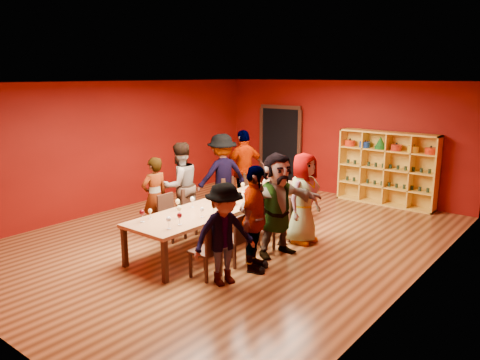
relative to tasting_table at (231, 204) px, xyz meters
name	(u,v)px	position (x,y,z in m)	size (l,w,h in m)	color
room_shell	(230,163)	(0.00, 0.00, 0.80)	(7.10, 9.10, 3.04)	#5B3218
tasting_table	(231,204)	(0.00, 0.00, 0.00)	(1.10, 4.50, 0.75)	#AD7448
doorway	(281,147)	(-1.80, 4.43, 0.42)	(1.40, 0.17, 2.30)	black
shelving_unit	(387,165)	(1.40, 4.32, 0.28)	(2.40, 0.40, 1.80)	gold
chair_person_left_1	(170,214)	(-0.91, -0.76, -0.20)	(0.42, 0.42, 0.89)	black
person_left_1	(155,196)	(-1.32, -0.76, 0.09)	(0.58, 0.42, 1.58)	#141C38
chair_person_left_2	(193,207)	(-0.91, -0.11, -0.20)	(0.42, 0.42, 0.89)	black
person_left_2	(180,185)	(-1.26, -0.11, 0.20)	(0.88, 0.48, 1.80)	pink
chair_person_left_3	(231,195)	(-0.91, 1.12, -0.20)	(0.42, 0.42, 0.89)	black
person_left_3	(222,175)	(-1.18, 1.12, 0.23)	(1.20, 0.50, 1.86)	#C88694
chair_person_left_4	(253,189)	(-0.91, 1.91, -0.20)	(0.42, 0.42, 0.89)	black
person_left_4	(244,169)	(-1.16, 1.91, 0.24)	(1.10, 0.50, 1.88)	#131936
chair_person_right_0	(209,248)	(0.91, -1.62, -0.20)	(0.42, 0.42, 0.89)	black
person_right_0	(224,234)	(1.22, -1.62, 0.10)	(1.03, 0.42, 1.59)	#535359
chair_person_right_1	(237,237)	(0.91, -0.93, -0.20)	(0.42, 0.42, 0.89)	black
person_right_1	(255,219)	(1.28, -0.93, 0.18)	(1.03, 0.47, 1.75)	#C08186
chair_person_right_2	(265,225)	(0.91, -0.13, -0.20)	(0.42, 0.42, 0.89)	black
person_right_2	(277,205)	(1.17, -0.13, 0.22)	(1.71, 0.49, 1.84)	silver
chair_person_right_3	(290,214)	(0.91, 0.71, -0.20)	(0.42, 0.42, 0.89)	black
person_right_3	(304,198)	(1.20, 0.71, 0.17)	(0.85, 0.46, 1.73)	beige
wine_glass_0	(269,190)	(0.36, 0.76, 0.20)	(0.08, 0.08, 0.20)	white
wine_glass_1	(213,193)	(-0.32, -0.15, 0.20)	(0.08, 0.08, 0.21)	white
wine_glass_2	(142,213)	(-0.32, -1.91, 0.21)	(0.09, 0.09, 0.22)	white
wine_glass_3	(192,200)	(-0.29, -0.75, 0.20)	(0.08, 0.08, 0.20)	white
wine_glass_4	(169,220)	(0.29, -1.88, 0.20)	(0.08, 0.08, 0.21)	white
wine_glass_5	(202,210)	(0.27, -1.09, 0.18)	(0.07, 0.07, 0.18)	white
wine_glass_6	(179,209)	(0.00, -1.37, 0.21)	(0.09, 0.09, 0.22)	white
wine_glass_7	(245,196)	(0.33, 0.05, 0.21)	(0.09, 0.09, 0.22)	white
wine_glass_8	(296,181)	(0.37, 1.77, 0.20)	(0.08, 0.08, 0.21)	white
wine_glass_9	(247,191)	(0.13, 0.34, 0.21)	(0.09, 0.09, 0.22)	white
wine_glass_10	(179,216)	(0.27, -1.63, 0.20)	(0.08, 0.08, 0.21)	white
wine_glass_11	(242,197)	(0.30, -0.02, 0.20)	(0.08, 0.08, 0.20)	white
wine_glass_12	(216,198)	(-0.04, -0.38, 0.20)	(0.08, 0.08, 0.20)	white
wine_glass_13	(214,207)	(0.33, -0.87, 0.20)	(0.08, 0.08, 0.20)	white
wine_glass_14	(217,191)	(-0.35, 0.01, 0.19)	(0.08, 0.08, 0.20)	white
wine_glass_15	(178,202)	(-0.37, -1.05, 0.20)	(0.08, 0.08, 0.21)	white
wine_glass_16	(243,185)	(-0.27, 0.72, 0.20)	(0.08, 0.08, 0.21)	white
wine_glass_17	(268,176)	(-0.35, 1.76, 0.20)	(0.08, 0.08, 0.20)	white
wine_glass_18	(294,180)	(0.29, 1.81, 0.20)	(0.08, 0.08, 0.21)	white
wine_glass_19	(150,211)	(-0.36, -1.70, 0.18)	(0.07, 0.07, 0.18)	white
wine_glass_20	(263,181)	(-0.16, 1.31, 0.20)	(0.08, 0.08, 0.20)	white
wine_glass_21	(275,176)	(-0.26, 1.90, 0.20)	(0.08, 0.08, 0.20)	white
spittoon_bowl	(229,201)	(0.12, -0.20, 0.13)	(0.32, 0.32, 0.18)	silver
carafe_a	(230,192)	(-0.22, 0.24, 0.16)	(0.11, 0.11, 0.23)	white
carafe_b	(224,202)	(0.18, -0.40, 0.17)	(0.12, 0.12, 0.26)	white
wine_bottle	(284,182)	(0.19, 1.56, 0.18)	(0.09, 0.09, 0.35)	#163D1D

